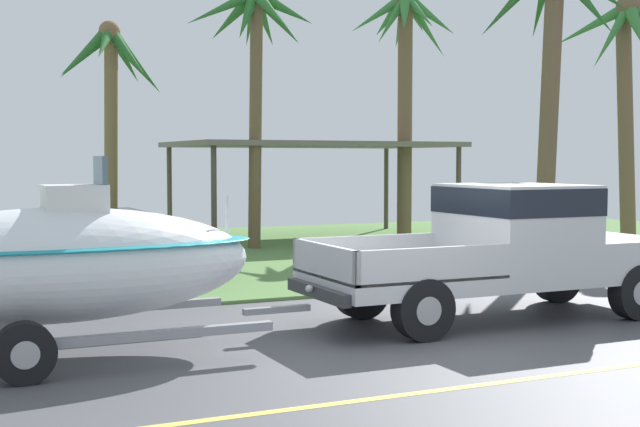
% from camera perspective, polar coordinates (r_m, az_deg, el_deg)
% --- Properties ---
extents(ground, '(36.00, 22.00, 0.11)m').
position_cam_1_polar(ground, '(18.52, -7.27, -3.63)').
color(ground, '#4C4C51').
extents(pickup_truck_towing, '(5.61, 2.00, 1.93)m').
position_cam_1_polar(pickup_truck_towing, '(13.02, 12.33, -1.98)').
color(pickup_truck_towing, silver).
rests_on(pickup_truck_towing, ground).
extents(boat_on_trailer, '(5.77, 2.24, 2.33)m').
position_cam_1_polar(boat_on_trailer, '(10.51, -16.86, -3.14)').
color(boat_on_trailer, gray).
rests_on(boat_on_trailer, ground).
extents(parked_sedan_near, '(4.46, 1.86, 1.38)m').
position_cam_1_polar(parked_sedan_near, '(16.12, -15.29, -2.36)').
color(parked_sedan_near, black).
rests_on(parked_sedan_near, ground).
extents(carport_awning, '(7.58, 4.64, 2.76)m').
position_cam_1_polar(carport_awning, '(24.88, -0.54, 4.34)').
color(carport_awning, '#4C4238').
rests_on(carport_awning, ground).
extents(palm_tree_near_left, '(2.99, 2.99, 6.38)m').
position_cam_1_polar(palm_tree_near_left, '(23.52, 19.21, 9.05)').
color(palm_tree_near_left, brown).
rests_on(palm_tree_near_left, ground).
extents(palm_tree_near_right, '(3.18, 3.02, 6.60)m').
position_cam_1_polar(palm_tree_near_right, '(22.16, -4.15, 11.01)').
color(palm_tree_near_right, brown).
rests_on(palm_tree_near_right, ground).
extents(palm_tree_mid, '(3.21, 3.31, 6.79)m').
position_cam_1_polar(palm_tree_mid, '(19.60, 14.81, 11.10)').
color(palm_tree_mid, brown).
rests_on(palm_tree_mid, ground).
extents(palm_tree_far_left, '(2.78, 3.32, 5.73)m').
position_cam_1_polar(palm_tree_far_left, '(22.89, -13.42, 8.53)').
color(palm_tree_far_left, brown).
rests_on(palm_tree_far_left, ground).
extents(palm_tree_far_right, '(2.91, 2.95, 7.02)m').
position_cam_1_polar(palm_tree_far_right, '(24.66, 5.54, 10.38)').
color(palm_tree_far_right, brown).
rests_on(palm_tree_far_right, ground).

